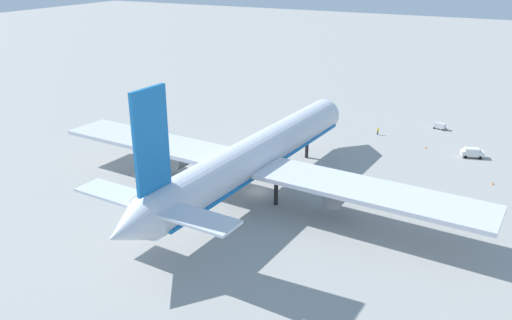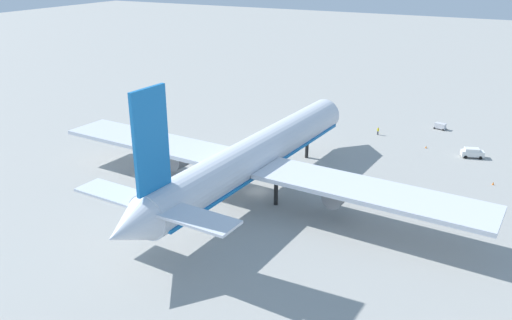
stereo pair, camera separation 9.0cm
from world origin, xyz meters
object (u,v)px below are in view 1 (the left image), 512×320
at_px(airliner, 253,157).
at_px(service_van, 472,153).
at_px(baggage_cart_0, 440,126).
at_px(traffic_cone_1, 426,147).
at_px(ground_worker_3, 378,131).
at_px(traffic_cone_3, 493,183).

relative_size(airliner, service_van, 16.57).
xyz_separation_m(baggage_cart_0, traffic_cone_1, (-14.94, 0.34, -0.53)).
bearing_deg(service_van, traffic_cone_1, 82.32).
height_order(service_van, baggage_cart_0, service_van).
relative_size(service_van, ground_worker_3, 2.65).
bearing_deg(service_van, traffic_cone_3, -158.06).
xyz_separation_m(airliner, baggage_cart_0, (52.54, -22.24, -6.13)).
xyz_separation_m(baggage_cart_0, ground_worker_3, (-10.96, 11.93, 0.11)).
height_order(baggage_cart_0, ground_worker_3, ground_worker_3).
bearing_deg(traffic_cone_1, airliner, 149.78).
distance_m(service_van, traffic_cone_3, 13.74).
distance_m(airliner, baggage_cart_0, 57.38).
relative_size(airliner, traffic_cone_3, 142.49).
relative_size(baggage_cart_0, traffic_cone_1, 6.49).
relative_size(airliner, baggage_cart_0, 21.96).
bearing_deg(service_van, airliner, 139.31).
bearing_deg(traffic_cone_3, baggage_cart_0, 26.03).
bearing_deg(traffic_cone_1, service_van, -97.68).
distance_m(traffic_cone_1, traffic_cone_3, 20.12).
bearing_deg(airliner, traffic_cone_3, -57.01).
height_order(baggage_cart_0, traffic_cone_3, baggage_cart_0).
bearing_deg(airliner, ground_worker_3, -13.92).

